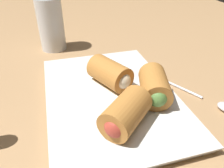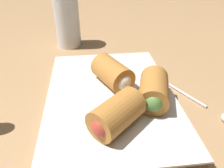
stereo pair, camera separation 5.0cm
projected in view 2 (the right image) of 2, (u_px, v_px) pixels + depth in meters
The scene contains 7 objects.
table_surface at pixel (108, 92), 43.39cm from camera, with size 180.00×140.00×2.00cm.
serving_plate at pixel (112, 96), 39.15cm from camera, with size 31.60×22.17×1.50cm.
roll_front_left at pixel (116, 115), 30.28cm from camera, with size 8.78×8.96×4.75cm.
roll_front_right at pixel (114, 74), 39.56cm from camera, with size 9.11×7.71×4.75cm.
roll_back_left at pixel (154, 91), 35.10cm from camera, with size 9.03×6.82×4.75cm.
spoon at pixel (220, 114), 35.63cm from camera, with size 14.45×8.78×1.12cm.
drinking_glass at pixel (67, 22), 56.53cm from camera, with size 6.39×6.39×12.88cm.
Camera 2 is at (-35.21, 3.36, 26.19)cm, focal length 35.00 mm.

